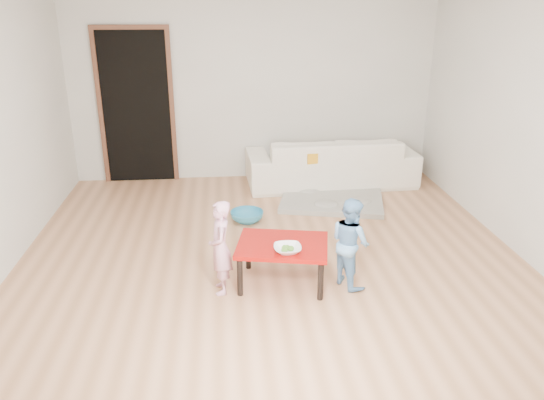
{
  "coord_description": "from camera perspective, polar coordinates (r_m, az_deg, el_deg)",
  "views": [
    {
      "loc": [
        -0.44,
        -4.85,
        2.44
      ],
      "look_at": [
        0.0,
        -0.2,
        0.65
      ],
      "focal_mm": 35.0,
      "sensor_mm": 36.0,
      "label": 1
    }
  ],
  "objects": [
    {
      "name": "basin",
      "position": [
        6.16,
        -2.71,
        -1.76
      ],
      "size": [
        0.39,
        0.39,
        0.12
      ],
      "primitive_type": "imported",
      "color": "teal",
      "rests_on": "floor"
    },
    {
      "name": "child_pink",
      "position": [
        4.6,
        -5.58,
        -5.12
      ],
      "size": [
        0.22,
        0.32,
        0.85
      ],
      "primitive_type": "imported",
      "rotation": [
        0.0,
        0.0,
        -1.51
      ],
      "color": "pink",
      "rests_on": "floor"
    },
    {
      "name": "bowl",
      "position": [
        4.55,
        1.68,
        -5.29
      ],
      "size": [
        0.24,
        0.24,
        0.06
      ],
      "primitive_type": "imported",
      "color": "white",
      "rests_on": "red_table"
    },
    {
      "name": "back_wall",
      "position": [
        7.45,
        -2.0,
        12.17
      ],
      "size": [
        5.0,
        0.02,
        2.6
      ],
      "primitive_type": "cube",
      "color": "silver",
      "rests_on": "floor"
    },
    {
      "name": "cushion",
      "position": [
        7.07,
        5.08,
        5.04
      ],
      "size": [
        0.59,
        0.55,
        0.13
      ],
      "primitive_type": "cube",
      "rotation": [
        0.0,
        0.0,
        0.24
      ],
      "color": "#FBAA1B",
      "rests_on": "sofa"
    },
    {
      "name": "right_wall",
      "position": [
        5.78,
        25.52,
        7.58
      ],
      "size": [
        0.02,
        5.0,
        2.6
      ],
      "primitive_type": "cube",
      "color": "silver",
      "rests_on": "floor"
    },
    {
      "name": "blanket",
      "position": [
        6.8,
        6.45,
        0.12
      ],
      "size": [
        1.47,
        1.31,
        0.06
      ],
      "primitive_type": null,
      "rotation": [
        0.0,
        0.0,
        -0.23
      ],
      "color": "#9F998C",
      "rests_on": "floor"
    },
    {
      "name": "red_table",
      "position": [
        4.81,
        1.13,
        -6.82
      ],
      "size": [
        0.9,
        0.74,
        0.4
      ],
      "primitive_type": null,
      "rotation": [
        0.0,
        0.0,
        -0.2
      ],
      "color": "#930B08",
      "rests_on": "floor"
    },
    {
      "name": "child_blue",
      "position": [
        4.76,
        8.43,
        -4.51
      ],
      "size": [
        0.45,
        0.49,
        0.82
      ],
      "primitive_type": "imported",
      "rotation": [
        0.0,
        0.0,
        1.99
      ],
      "color": "#5DACD8",
      "rests_on": "floor"
    },
    {
      "name": "doorway",
      "position": [
        7.55,
        -14.35,
        9.55
      ],
      "size": [
        1.02,
        0.08,
        2.11
      ],
      "primitive_type": null,
      "color": "brown",
      "rests_on": "back_wall"
    },
    {
      "name": "broccoli",
      "position": [
        4.55,
        1.68,
        -5.31
      ],
      "size": [
        0.12,
        0.12,
        0.06
      ],
      "primitive_type": null,
      "color": "#2D5919",
      "rests_on": "red_table"
    },
    {
      "name": "floor",
      "position": [
        5.45,
        -0.2,
        -5.64
      ],
      "size": [
        5.0,
        5.0,
        0.01
      ],
      "primitive_type": "cube",
      "color": "#A56F47",
      "rests_on": "ground"
    },
    {
      "name": "sofa",
      "position": [
        7.36,
        6.35,
        4.23
      ],
      "size": [
        2.32,
        0.99,
        0.67
      ],
      "primitive_type": "imported",
      "rotation": [
        0.0,
        0.0,
        3.18
      ],
      "color": "white",
      "rests_on": "floor"
    }
  ]
}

